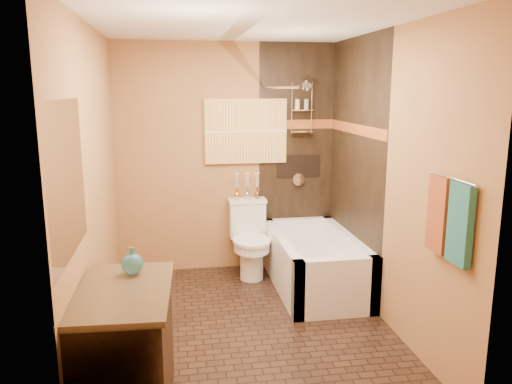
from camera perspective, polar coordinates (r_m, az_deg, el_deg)
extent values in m
plane|color=black|center=(4.45, -0.88, -15.10)|extent=(3.00, 3.00, 0.00)
cube|color=#AB7342|center=(4.04, -18.00, 0.36)|extent=(0.02, 3.00, 2.50)
cube|color=#AB7342|center=(4.38, 14.79, 1.38)|extent=(0.02, 3.00, 2.50)
cube|color=#AB7342|center=(5.51, -3.26, 3.82)|extent=(2.40, 0.02, 2.50)
cube|color=#AB7342|center=(2.61, 3.99, -5.19)|extent=(2.40, 0.02, 2.50)
plane|color=silver|center=(4.00, -1.00, 18.81)|extent=(3.00, 3.00, 0.00)
cube|color=black|center=(5.63, 4.63, 3.97)|extent=(0.85, 0.01, 2.50)
cube|color=black|center=(5.06, 11.22, 2.90)|extent=(0.01, 1.50, 2.50)
cube|color=maroon|center=(5.59, 4.72, 7.72)|extent=(0.85, 0.01, 0.10)
cube|color=maroon|center=(5.01, 11.28, 7.08)|extent=(0.01, 1.50, 0.10)
cube|color=black|center=(5.65, 4.88, 2.96)|extent=(0.50, 0.01, 0.25)
cylinder|color=silver|center=(5.45, 5.40, 12.45)|extent=(0.02, 0.26, 0.02)
cylinder|color=silver|center=(5.31, 5.81, 11.92)|extent=(0.11, 0.11, 0.09)
cylinder|color=silver|center=(5.66, 4.89, 1.44)|extent=(0.14, 0.02, 0.14)
cylinder|color=silver|center=(4.78, 2.52, 11.88)|extent=(0.03, 1.55, 0.03)
cylinder|color=silver|center=(3.41, 21.38, 1.49)|extent=(0.02, 0.55, 0.02)
cube|color=#1D625B|center=(3.36, 22.31, -3.44)|extent=(0.05, 0.22, 0.52)
cube|color=maroon|center=(3.57, 20.14, -2.39)|extent=(0.05, 0.22, 0.52)
cube|color=gold|center=(5.48, -1.17, 6.94)|extent=(0.90, 0.04, 0.70)
cube|color=white|center=(3.03, -20.76, 1.32)|extent=(0.01, 1.00, 0.90)
cube|color=white|center=(4.55, 9.20, -10.79)|extent=(0.80, 0.10, 0.55)
cube|color=white|center=(5.82, 4.80, -5.64)|extent=(0.80, 0.10, 0.55)
cube|color=white|center=(5.09, 2.89, -8.17)|extent=(0.10, 1.50, 0.55)
cube|color=white|center=(5.28, 10.40, -7.62)|extent=(0.10, 1.50, 0.55)
cube|color=white|center=(5.21, 6.69, -8.94)|extent=(0.64, 1.34, 0.35)
cube|color=white|center=(5.56, -1.00, -3.18)|extent=(0.39, 0.18, 0.39)
cube|color=white|center=(5.51, -1.01, -1.00)|extent=(0.41, 0.20, 0.04)
cylinder|color=white|center=(5.38, -0.50, -7.94)|extent=(0.25, 0.25, 0.39)
cylinder|color=white|center=(5.33, -0.50, -6.16)|extent=(0.38, 0.38, 0.10)
cylinder|color=white|center=(5.31, -0.50, -5.58)|extent=(0.40, 0.40, 0.03)
cube|color=black|center=(3.36, -14.71, -17.47)|extent=(0.58, 0.90, 0.78)
cube|color=black|center=(3.18, -14.92, -11.01)|extent=(0.61, 0.95, 0.04)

